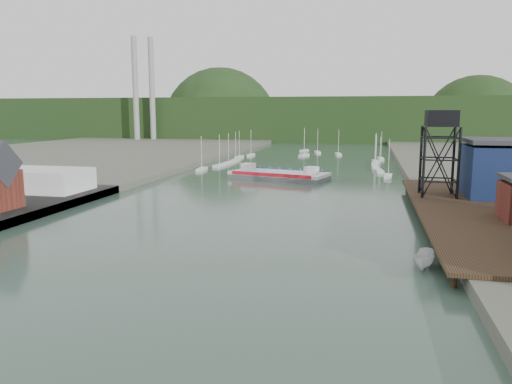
% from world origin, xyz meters
% --- Properties ---
extents(ground, '(600.00, 600.00, 0.00)m').
position_xyz_m(ground, '(0.00, 0.00, 0.00)').
color(ground, '#314D3F').
rests_on(ground, ground).
extents(east_pier, '(14.00, 70.00, 2.45)m').
position_xyz_m(east_pier, '(37.00, 45.00, 1.90)').
color(east_pier, black).
rests_on(east_pier, ground).
extents(white_shed, '(18.00, 12.00, 4.50)m').
position_xyz_m(white_shed, '(-44.00, 50.00, 3.85)').
color(white_shed, silver).
rests_on(white_shed, west_quay).
extents(lift_tower, '(6.50, 6.50, 16.00)m').
position_xyz_m(lift_tower, '(35.00, 58.00, 15.65)').
color(lift_tower, black).
rests_on(lift_tower, east_pier).
extents(marina_sailboats, '(57.71, 92.65, 0.90)m').
position_xyz_m(marina_sailboats, '(0.08, 138.46, 0.35)').
color(marina_sailboats, silver).
rests_on(marina_sailboats, ground).
extents(smokestacks, '(11.20, 8.20, 60.00)m').
position_xyz_m(smokestacks, '(-106.00, 232.50, 30.00)').
color(smokestacks, gray).
rests_on(smokestacks, ground).
extents(distant_hills, '(500.00, 120.00, 80.00)m').
position_xyz_m(distant_hills, '(-3.98, 301.35, 10.38)').
color(distant_hills, black).
rests_on(distant_hills, ground).
extents(chain_ferry, '(27.80, 16.90, 3.74)m').
position_xyz_m(chain_ferry, '(-1.22, 90.49, 1.07)').
color(chain_ferry, '#555558').
rests_on(chain_ferry, ground).
extents(motorboat, '(3.28, 5.80, 2.11)m').
position_xyz_m(motorboat, '(28.72, 17.79, 1.06)').
color(motorboat, silver).
rests_on(motorboat, ground).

